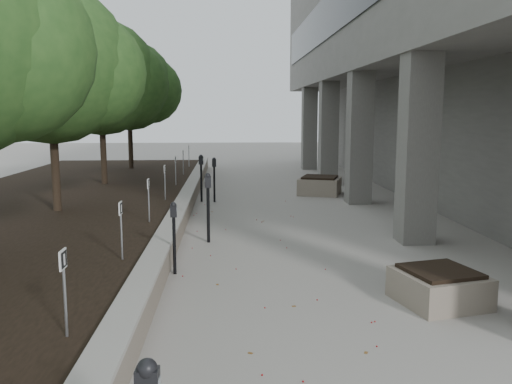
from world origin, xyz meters
name	(u,v)px	position (x,y,z in m)	size (l,w,h in m)	color
retaining_wall	(183,208)	(-1.82, 9.00, 0.25)	(0.39, 26.00, 0.50)	gray
planting_bed	(43,211)	(-5.50, 9.00, 0.20)	(7.00, 26.00, 0.40)	black
crabapple_tree_3	(51,98)	(-4.80, 8.00, 3.12)	(4.60, 4.00, 5.44)	#254B1D
crabapple_tree_4	(101,102)	(-4.80, 13.00, 3.12)	(4.60, 4.00, 5.44)	#254B1D
crabapple_tree_5	(129,105)	(-4.80, 18.00, 3.12)	(4.60, 4.00, 5.44)	#254B1D
parking_sign_2	(65,294)	(-2.35, 0.50, 0.88)	(0.04, 0.22, 0.96)	black
parking_sign_3	(121,231)	(-2.35, 3.50, 0.88)	(0.04, 0.22, 0.96)	black
parking_sign_4	(149,200)	(-2.35, 6.50, 0.88)	(0.04, 0.22, 0.96)	black
parking_sign_5	(165,182)	(-2.35, 9.50, 0.88)	(0.04, 0.22, 0.96)	black
parking_sign_6	(176,171)	(-2.35, 12.50, 0.88)	(0.04, 0.22, 0.96)	black
parking_sign_7	(183,162)	(-2.35, 15.50, 0.88)	(0.04, 0.22, 0.96)	black
parking_sign_8	(189,156)	(-2.35, 18.50, 0.88)	(0.04, 0.22, 0.96)	black
parking_meter_2	(174,238)	(-1.55, 3.95, 0.64)	(0.13, 0.09, 1.27)	black
parking_meter_3	(208,208)	(-1.05, 6.19, 0.76)	(0.15, 0.11, 1.51)	black
parking_meter_4	(214,180)	(-1.05, 11.42, 0.70)	(0.14, 0.10, 1.40)	black
parking_meter_5	(201,178)	(-1.46, 11.49, 0.74)	(0.15, 0.11, 1.49)	black
planter_front	(439,286)	(2.46, 2.31, 0.26)	(1.11, 1.11, 0.52)	gray
planter_back	(320,185)	(2.53, 12.84, 0.31)	(1.34, 1.34, 0.62)	gray
berry_scatter	(255,256)	(-0.10, 5.00, 0.01)	(3.30, 14.10, 0.02)	#990B0E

